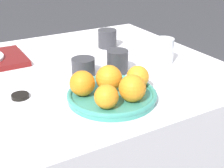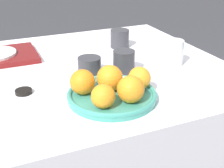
{
  "view_description": "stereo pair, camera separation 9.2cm",
  "coord_description": "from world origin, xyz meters",
  "px_view_note": "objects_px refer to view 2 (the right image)",
  "views": [
    {
      "loc": [
        -0.39,
        -1.0,
        1.15
      ],
      "look_at": [
        0.02,
        -0.27,
        0.76
      ],
      "focal_mm": 50.0,
      "sensor_mm": 36.0,
      "label": 1
    },
    {
      "loc": [
        -0.31,
        -1.04,
        1.15
      ],
      "look_at": [
        0.02,
        -0.27,
        0.76
      ],
      "focal_mm": 50.0,
      "sensor_mm": 36.0,
      "label": 2
    }
  ],
  "objects_px": {
    "orange_2": "(103,96)",
    "soy_dish": "(24,91)",
    "orange_1": "(131,89)",
    "orange_3": "(139,78)",
    "orange_0": "(110,78)",
    "fruit_platter": "(112,95)",
    "orange_4": "(83,82)",
    "cup_1": "(89,66)",
    "cup_3": "(124,62)",
    "cup_0": "(120,39)",
    "water_glass": "(173,53)"
  },
  "relations": [
    {
      "from": "orange_4",
      "to": "cup_3",
      "type": "xyz_separation_m",
      "value": [
        0.2,
        0.13,
        -0.01
      ]
    },
    {
      "from": "orange_2",
      "to": "orange_3",
      "type": "bearing_deg",
      "value": 24.15
    },
    {
      "from": "cup_3",
      "to": "soy_dish",
      "type": "xyz_separation_m",
      "value": [
        -0.36,
        -0.03,
        -0.04
      ]
    },
    {
      "from": "soy_dish",
      "to": "fruit_platter",
      "type": "bearing_deg",
      "value": -31.35
    },
    {
      "from": "orange_0",
      "to": "soy_dish",
      "type": "xyz_separation_m",
      "value": [
        -0.24,
        0.12,
        -0.05
      ]
    },
    {
      "from": "orange_2",
      "to": "soy_dish",
      "type": "distance_m",
      "value": 0.28
    },
    {
      "from": "orange_3",
      "to": "cup_3",
      "type": "xyz_separation_m",
      "value": [
        0.03,
        0.17,
        -0.01
      ]
    },
    {
      "from": "orange_1",
      "to": "water_glass",
      "type": "xyz_separation_m",
      "value": [
        0.29,
        0.23,
        -0.01
      ]
    },
    {
      "from": "cup_1",
      "to": "orange_3",
      "type": "bearing_deg",
      "value": -67.18
    },
    {
      "from": "orange_2",
      "to": "cup_3",
      "type": "bearing_deg",
      "value": 53.49
    },
    {
      "from": "fruit_platter",
      "to": "orange_3",
      "type": "bearing_deg",
      "value": 0.53
    },
    {
      "from": "orange_2",
      "to": "water_glass",
      "type": "xyz_separation_m",
      "value": [
        0.38,
        0.23,
        -0.0
      ]
    },
    {
      "from": "orange_0",
      "to": "soy_dish",
      "type": "distance_m",
      "value": 0.28
    },
    {
      "from": "cup_3",
      "to": "orange_3",
      "type": "bearing_deg",
      "value": -99.49
    },
    {
      "from": "cup_1",
      "to": "soy_dish",
      "type": "distance_m",
      "value": 0.25
    },
    {
      "from": "fruit_platter",
      "to": "orange_4",
      "type": "height_order",
      "value": "orange_4"
    },
    {
      "from": "cup_0",
      "to": "orange_3",
      "type": "bearing_deg",
      "value": -107.19
    },
    {
      "from": "orange_2",
      "to": "cup_3",
      "type": "relative_size",
      "value": 0.82
    },
    {
      "from": "orange_0",
      "to": "cup_3",
      "type": "xyz_separation_m",
      "value": [
        0.12,
        0.15,
        -0.02
      ]
    },
    {
      "from": "orange_0",
      "to": "soy_dish",
      "type": "bearing_deg",
      "value": 153.89
    },
    {
      "from": "fruit_platter",
      "to": "cup_1",
      "type": "xyz_separation_m",
      "value": [
        0.0,
        0.21,
        0.02
      ]
    },
    {
      "from": "cup_3",
      "to": "cup_1",
      "type": "bearing_deg",
      "value": 161.64
    },
    {
      "from": "water_glass",
      "to": "cup_3",
      "type": "xyz_separation_m",
      "value": [
        -0.2,
        0.01,
        -0.01
      ]
    },
    {
      "from": "fruit_platter",
      "to": "cup_1",
      "type": "relative_size",
      "value": 3.28
    },
    {
      "from": "orange_1",
      "to": "orange_3",
      "type": "xyz_separation_m",
      "value": [
        0.06,
        0.07,
        -0.0
      ]
    },
    {
      "from": "fruit_platter",
      "to": "cup_0",
      "type": "height_order",
      "value": "cup_0"
    },
    {
      "from": "fruit_platter",
      "to": "orange_3",
      "type": "distance_m",
      "value": 0.1
    },
    {
      "from": "orange_0",
      "to": "water_glass",
      "type": "distance_m",
      "value": 0.35
    },
    {
      "from": "orange_1",
      "to": "cup_1",
      "type": "xyz_separation_m",
      "value": [
        -0.03,
        0.28,
        -0.03
      ]
    },
    {
      "from": "orange_0",
      "to": "orange_4",
      "type": "xyz_separation_m",
      "value": [
        -0.08,
        0.01,
        -0.0
      ]
    },
    {
      "from": "orange_1",
      "to": "orange_4",
      "type": "relative_size",
      "value": 1.04
    },
    {
      "from": "cup_0",
      "to": "soy_dish",
      "type": "distance_m",
      "value": 0.55
    },
    {
      "from": "orange_1",
      "to": "orange_4",
      "type": "bearing_deg",
      "value": 136.36
    },
    {
      "from": "orange_2",
      "to": "soy_dish",
      "type": "height_order",
      "value": "orange_2"
    },
    {
      "from": "orange_1",
      "to": "orange_4",
      "type": "height_order",
      "value": "orange_1"
    },
    {
      "from": "fruit_platter",
      "to": "orange_2",
      "type": "distance_m",
      "value": 0.09
    },
    {
      "from": "fruit_platter",
      "to": "soy_dish",
      "type": "relative_size",
      "value": 5.1
    },
    {
      "from": "orange_1",
      "to": "cup_1",
      "type": "bearing_deg",
      "value": 95.21
    },
    {
      "from": "orange_1",
      "to": "orange_3",
      "type": "distance_m",
      "value": 0.09
    },
    {
      "from": "orange_1",
      "to": "fruit_platter",
      "type": "bearing_deg",
      "value": 113.94
    },
    {
      "from": "orange_3",
      "to": "soy_dish",
      "type": "xyz_separation_m",
      "value": [
        -0.33,
        0.14,
        -0.05
      ]
    },
    {
      "from": "orange_0",
      "to": "orange_2",
      "type": "xyz_separation_m",
      "value": [
        -0.06,
        -0.09,
        -0.01
      ]
    },
    {
      "from": "orange_1",
      "to": "orange_2",
      "type": "height_order",
      "value": "orange_1"
    },
    {
      "from": "orange_4",
      "to": "fruit_platter",
      "type": "bearing_deg",
      "value": -25.48
    },
    {
      "from": "cup_1",
      "to": "orange_0",
      "type": "bearing_deg",
      "value": -89.92
    },
    {
      "from": "orange_0",
      "to": "cup_3",
      "type": "relative_size",
      "value": 0.98
    },
    {
      "from": "water_glass",
      "to": "orange_4",
      "type": "bearing_deg",
      "value": -162.39
    },
    {
      "from": "orange_3",
      "to": "soy_dish",
      "type": "relative_size",
      "value": 1.32
    },
    {
      "from": "fruit_platter",
      "to": "cup_1",
      "type": "distance_m",
      "value": 0.21
    },
    {
      "from": "orange_1",
      "to": "soy_dish",
      "type": "relative_size",
      "value": 1.48
    }
  ]
}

